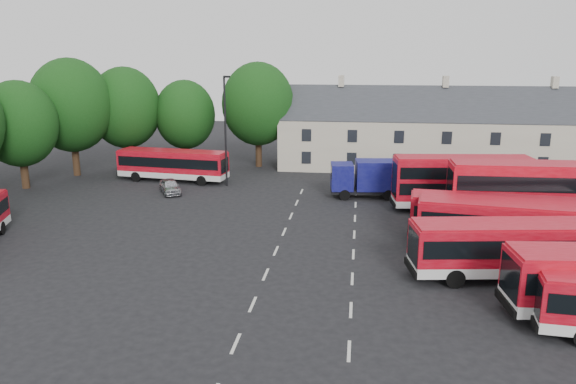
{
  "coord_description": "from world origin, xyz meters",
  "views": [
    {
      "loc": [
        5.17,
        -31.96,
        12.56
      ],
      "look_at": [
        -0.11,
        8.97,
        2.2
      ],
      "focal_mm": 35.0,
      "sensor_mm": 36.0,
      "label": 1
    }
  ],
  "objects_px": {
    "bus_dd_south": "(538,193)",
    "lamppost": "(226,128)",
    "silver_car": "(170,186)",
    "box_truck": "(376,177)"
  },
  "relations": [
    {
      "from": "bus_dd_south",
      "to": "lamppost",
      "type": "height_order",
      "value": "lamppost"
    },
    {
      "from": "bus_dd_south",
      "to": "silver_car",
      "type": "relative_size",
      "value": 3.19
    },
    {
      "from": "bus_dd_south",
      "to": "silver_car",
      "type": "distance_m",
      "value": 30.62
    },
    {
      "from": "silver_car",
      "to": "lamppost",
      "type": "height_order",
      "value": "lamppost"
    },
    {
      "from": "bus_dd_south",
      "to": "silver_car",
      "type": "height_order",
      "value": "bus_dd_south"
    },
    {
      "from": "box_truck",
      "to": "lamppost",
      "type": "relative_size",
      "value": 0.75
    },
    {
      "from": "box_truck",
      "to": "silver_car",
      "type": "relative_size",
      "value": 2.02
    },
    {
      "from": "bus_dd_south",
      "to": "silver_car",
      "type": "xyz_separation_m",
      "value": [
        -29.61,
        7.48,
        -2.2
      ]
    },
    {
      "from": "silver_car",
      "to": "box_truck",
      "type": "bearing_deg",
      "value": -26.21
    },
    {
      "from": "bus_dd_south",
      "to": "lamppost",
      "type": "distance_m",
      "value": 27.56
    }
  ]
}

